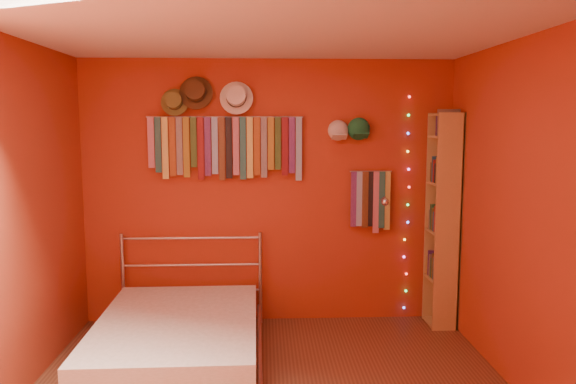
{
  "coord_description": "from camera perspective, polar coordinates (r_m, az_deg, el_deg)",
  "views": [
    {
      "loc": [
        -0.04,
        -3.55,
        1.92
      ],
      "look_at": [
        0.15,
        0.9,
        1.36
      ],
      "focal_mm": 35.0,
      "sensor_mm": 36.0,
      "label": 1
    }
  ],
  "objects": [
    {
      "name": "back_wall",
      "position": [
        5.35,
        -1.97,
        -0.03
      ],
      "size": [
        3.5,
        0.02,
        2.5
      ],
      "primitive_type": "cube",
      "color": "#8E3A16",
      "rests_on": "ground"
    },
    {
      "name": "right_wall",
      "position": [
        4.04,
        23.99,
        -3.0
      ],
      "size": [
        0.02,
        3.5,
        2.5
      ],
      "primitive_type": "cube",
      "color": "#8E3A16",
      "rests_on": "ground"
    },
    {
      "name": "ceiling",
      "position": [
        3.6,
        -1.82,
        16.45
      ],
      "size": [
        3.5,
        3.5,
        0.02
      ],
      "primitive_type": "cube",
      "color": "white",
      "rests_on": "back_wall"
    },
    {
      "name": "tie_rack",
      "position": [
        5.26,
        -6.34,
        4.76
      ],
      "size": [
        1.45,
        0.03,
        0.6
      ],
      "color": "#AFAEB3",
      "rests_on": "back_wall"
    },
    {
      "name": "small_tie_rack",
      "position": [
        5.39,
        8.42,
        -0.7
      ],
      "size": [
        0.4,
        0.03,
        0.6
      ],
      "color": "#AFAEB3",
      "rests_on": "back_wall"
    },
    {
      "name": "fedora_olive",
      "position": [
        5.28,
        -11.49,
        9.01
      ],
      "size": [
        0.25,
        0.14,
        0.25
      ],
      "rotation": [
        1.36,
        0.0,
        0.0
      ],
      "color": "brown",
      "rests_on": "back_wall"
    },
    {
      "name": "fedora_brown",
      "position": [
        5.25,
        -9.37,
        10.02
      ],
      "size": [
        0.31,
        0.17,
        0.3
      ],
      "rotation": [
        1.36,
        0.0,
        0.0
      ],
      "color": "#462E19",
      "rests_on": "back_wall"
    },
    {
      "name": "fedora_white",
      "position": [
        5.22,
        -5.28,
        9.6
      ],
      "size": [
        0.31,
        0.17,
        0.3
      ],
      "rotation": [
        1.36,
        0.0,
        0.0
      ],
      "color": "silver",
      "rests_on": "back_wall"
    },
    {
      "name": "cap_white",
      "position": [
        5.3,
        5.11,
        6.23
      ],
      "size": [
        0.19,
        0.23,
        0.19
      ],
      "color": "silver",
      "rests_on": "back_wall"
    },
    {
      "name": "cap_green",
      "position": [
        5.33,
        7.2,
        6.36
      ],
      "size": [
        0.2,
        0.25,
        0.2
      ],
      "color": "#19723F",
      "rests_on": "back_wall"
    },
    {
      "name": "fairy_lights",
      "position": [
        5.5,
        12.0,
        -1.28
      ],
      "size": [
        0.06,
        0.02,
        2.07
      ],
      "color": "#FF3333",
      "rests_on": "back_wall"
    },
    {
      "name": "reading_lamp",
      "position": [
        5.24,
        9.75,
        -0.95
      ],
      "size": [
        0.07,
        0.3,
        0.09
      ],
      "color": "#AFAEB3",
      "rests_on": "back_wall"
    },
    {
      "name": "bookshelf",
      "position": [
        5.44,
        15.83,
        -2.66
      ],
      "size": [
        0.25,
        0.34,
        2.0
      ],
      "color": "tan",
      "rests_on": "ground"
    },
    {
      "name": "bed",
      "position": [
        4.66,
        -11.14,
        -14.52
      ],
      "size": [
        1.35,
        1.83,
        0.88
      ],
      "rotation": [
        0.0,
        0.0,
        0.01
      ],
      "color": "#AFAEB3",
      "rests_on": "ground"
    }
  ]
}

